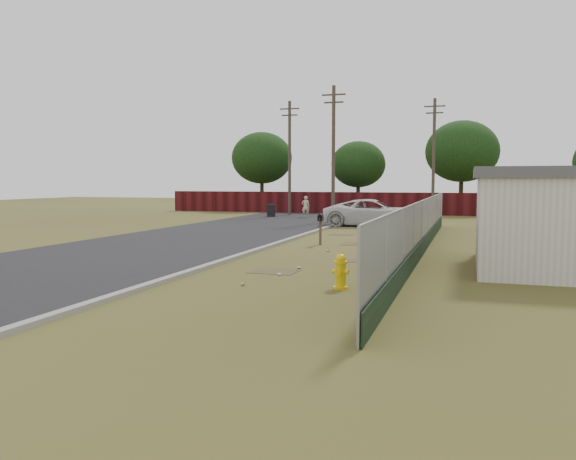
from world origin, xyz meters
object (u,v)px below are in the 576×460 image
(trash_bin, at_px, (271,210))
(pedestrian, at_px, (306,207))
(mailbox, at_px, (320,220))
(pickup_truck, at_px, (374,213))
(fire_hydrant, at_px, (341,272))

(trash_bin, bearing_deg, pedestrian, -0.10)
(mailbox, xyz_separation_m, pickup_truck, (0.58, 10.25, -0.23))
(pickup_truck, xyz_separation_m, trash_bin, (-8.93, 6.87, -0.33))
(fire_hydrant, height_order, trash_bin, trash_bin)
(pedestrian, relative_size, trash_bin, 1.70)
(fire_hydrant, bearing_deg, trash_bin, 113.19)
(pickup_truck, xyz_separation_m, pedestrian, (-6.21, 6.87, -0.01))
(pickup_truck, bearing_deg, pedestrian, 38.50)
(fire_hydrant, relative_size, mailbox, 0.70)
(pedestrian, height_order, trash_bin, pedestrian)
(mailbox, height_order, pickup_truck, pickup_truck)
(fire_hydrant, distance_m, mailbox, 9.79)
(fire_hydrant, distance_m, pedestrian, 27.79)
(fire_hydrant, bearing_deg, mailbox, 107.68)
(pickup_truck, height_order, pedestrian, pickup_truck)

